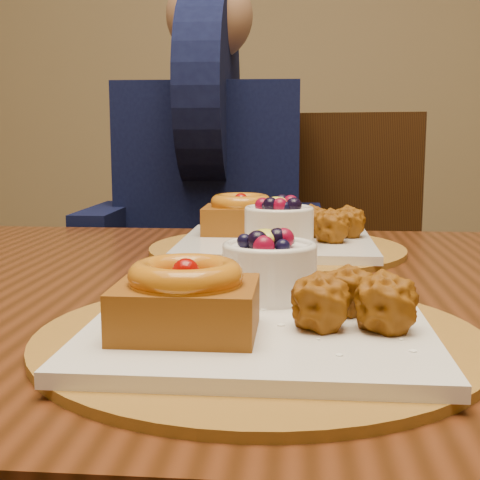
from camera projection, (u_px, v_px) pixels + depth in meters
name	position (u px, v px, depth m)	size (l,w,h in m)	color
dining_table	(270.00, 348.00, 0.79)	(1.60, 0.90, 0.76)	#321809
place_setting_near	(257.00, 312.00, 0.57)	(0.38, 0.38, 0.09)	brown
place_setting_far	(275.00, 234.00, 0.99)	(0.38, 0.38, 0.09)	brown
chair_far	(311.00, 301.00, 1.56)	(0.57, 0.57, 0.98)	black
diner	(210.00, 166.00, 1.49)	(0.49, 0.48, 0.80)	black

